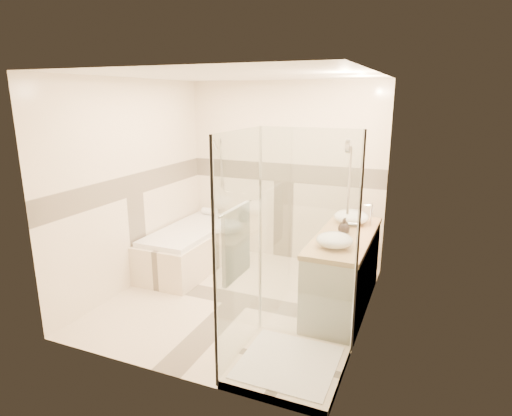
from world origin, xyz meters
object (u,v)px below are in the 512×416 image
at_px(bathtub, 192,245).
at_px(vanity, 343,271).
at_px(vessel_sink_far, 335,240).
at_px(amenity_bottle_a, 345,225).
at_px(vessel_sink_near, 351,217).
at_px(shower_enclosure, 279,311).
at_px(amenity_bottle_b, 344,226).

bearing_deg(bathtub, vanity, -9.25).
relative_size(bathtub, vessel_sink_far, 4.69).
xyz_separation_m(vanity, amenity_bottle_a, (-0.02, 0.06, 0.51)).
bearing_deg(vessel_sink_near, shower_enclosure, -99.13).
xyz_separation_m(bathtub, vessel_sink_far, (2.13, -0.80, 0.62)).
xyz_separation_m(vanity, amenity_bottle_b, (-0.02, 0.01, 0.51)).
xyz_separation_m(vessel_sink_near, amenity_bottle_b, (0.00, -0.42, 0.00)).
bearing_deg(amenity_bottle_b, shower_enclosure, -102.07).
distance_m(vessel_sink_near, amenity_bottle_b, 0.42).
bearing_deg(bathtub, shower_enclosure, -41.10).
distance_m(vanity, amenity_bottle_a, 0.51).
relative_size(bathtub, amenity_bottle_b, 10.18).
relative_size(vanity, shower_enclosure, 0.79).
relative_size(bathtub, shower_enclosure, 0.83).
height_order(shower_enclosure, vessel_sink_near, shower_enclosure).
relative_size(vanity, amenity_bottle_a, 9.80).
bearing_deg(amenity_bottle_a, vanity, -71.61).
bearing_deg(shower_enclosure, vanity, 77.03).
bearing_deg(bathtub, vessel_sink_far, -20.48).
distance_m(vessel_sink_far, amenity_bottle_a, 0.51).
bearing_deg(bathtub, amenity_bottle_b, -9.20).
relative_size(bathtub, vessel_sink_near, 4.23).
xyz_separation_m(vessel_sink_far, amenity_bottle_b, (0.00, 0.45, 0.01)).
bearing_deg(vessel_sink_far, bathtub, 159.52).
height_order(bathtub, vanity, vanity).
height_order(vanity, shower_enclosure, shower_enclosure).
height_order(vessel_sink_near, amenity_bottle_a, amenity_bottle_a).
bearing_deg(amenity_bottle_b, vanity, -14.54).
xyz_separation_m(vessel_sink_far, amenity_bottle_a, (0.00, 0.51, 0.01)).
bearing_deg(amenity_bottle_a, bathtub, 172.25).
bearing_deg(bathtub, vessel_sink_near, 2.07).
distance_m(shower_enclosure, vessel_sink_near, 1.77).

